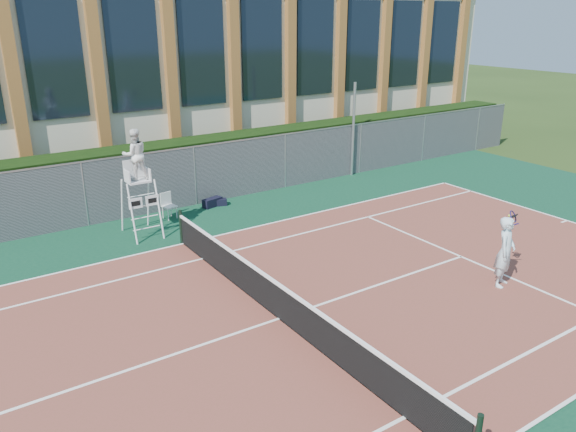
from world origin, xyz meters
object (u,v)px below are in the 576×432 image
steel_pole (353,130)px  umpire_chair (135,158)px  plastic_chair (168,203)px  tennis_player (505,252)px

steel_pole → umpire_chair: 10.38m
umpire_chair → plastic_chair: bearing=36.6°
tennis_player → plastic_chair: bearing=118.2°
plastic_chair → tennis_player: size_ratio=0.48×
umpire_chair → plastic_chair: 2.59m
steel_pole → tennis_player: steel_pole is taller
steel_pole → umpire_chair: (-10.23, -1.65, 0.53)m
steel_pole → plastic_chair: steel_pole is taller
steel_pole → umpire_chair: steel_pole is taller
umpire_chair → tennis_player: 11.13m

